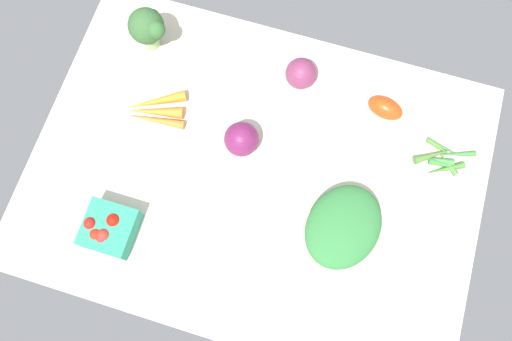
# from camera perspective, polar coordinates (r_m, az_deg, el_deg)

# --- Properties ---
(tablecloth) EXTENTS (1.04, 0.76, 0.02)m
(tablecloth) POSITION_cam_1_polar(r_m,az_deg,el_deg) (1.19, -0.00, -0.41)
(tablecloth) COLOR beige
(tablecloth) RESTS_ON ground
(red_onion_center) EXTENTS (0.08, 0.08, 0.08)m
(red_onion_center) POSITION_cam_1_polar(r_m,az_deg,el_deg) (1.16, -1.65, 3.55)
(red_onion_center) COLOR #742155
(red_onion_center) RESTS_ON tablecloth
(roma_tomato) EXTENTS (0.09, 0.06, 0.05)m
(roma_tomato) POSITION_cam_1_polar(r_m,az_deg,el_deg) (1.25, 14.32, 6.83)
(roma_tomato) COLOR #D74414
(roma_tomato) RESTS_ON tablecloth
(leafy_greens_clump) EXTENTS (0.21, 0.24, 0.06)m
(leafy_greens_clump) POSITION_cam_1_polar(r_m,az_deg,el_deg) (1.13, 9.79, -6.22)
(leafy_greens_clump) COLOR #347F3E
(leafy_greens_clump) RESTS_ON tablecloth
(berry_basket) EXTENTS (0.11, 0.11, 0.06)m
(berry_basket) POSITION_cam_1_polar(r_m,az_deg,el_deg) (1.17, -16.26, -6.31)
(berry_basket) COLOR teal
(berry_basket) RESTS_ON tablecloth
(okra_pile) EXTENTS (0.14, 0.10, 0.02)m
(okra_pile) POSITION_cam_1_polar(r_m,az_deg,el_deg) (1.26, 20.16, 1.26)
(okra_pile) COLOR #458F43
(okra_pile) RESTS_ON tablecloth
(carrot_bunch) EXTENTS (0.16, 0.11, 0.03)m
(carrot_bunch) POSITION_cam_1_polar(r_m,az_deg,el_deg) (1.24, -11.27, 6.73)
(carrot_bunch) COLOR orange
(carrot_bunch) RESTS_ON tablecloth
(broccoli_head) EXTENTS (0.10, 0.10, 0.13)m
(broccoli_head) POSITION_cam_1_polar(r_m,az_deg,el_deg) (1.27, -12.02, 15.50)
(broccoli_head) COLOR #9AC979
(broccoli_head) RESTS_ON tablecloth
(red_onion_near_basket) EXTENTS (0.08, 0.08, 0.08)m
(red_onion_near_basket) POSITION_cam_1_polar(r_m,az_deg,el_deg) (1.24, 5.07, 10.81)
(red_onion_near_basket) COLOR #82335A
(red_onion_near_basket) RESTS_ON tablecloth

